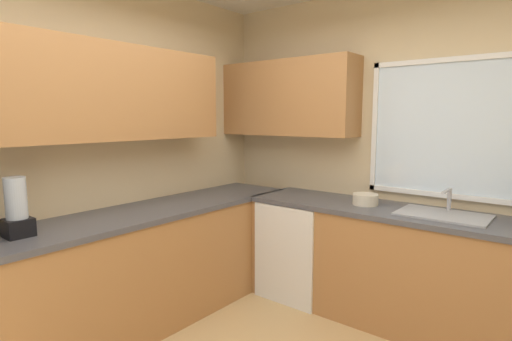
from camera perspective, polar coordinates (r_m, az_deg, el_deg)
room_shell at (r=2.46m, az=0.95°, el=11.37°), size 3.53×3.85×2.76m
counter_run_left at (r=3.20m, az=-20.02°, el=-14.27°), size 0.65×3.46×0.91m
counter_run_back at (r=3.41m, az=20.53°, el=-12.88°), size 2.62×0.65×0.91m
dishwasher at (r=3.77m, az=6.36°, el=-10.83°), size 0.60×0.60×0.87m
sink_assembly at (r=3.23m, az=25.05°, el=-5.66°), size 0.61×0.40×0.19m
bowl at (r=3.40m, az=15.27°, el=-3.98°), size 0.20×0.20×0.09m
blender_appliance at (r=2.78m, az=-30.86°, el=-4.85°), size 0.15×0.15×0.36m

